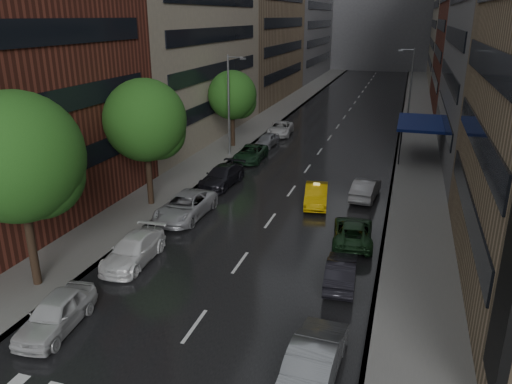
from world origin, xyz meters
TOP-DOWN VIEW (x-y plane):
  - road at (0.00, 50.00)m, footprint 14.00×140.00m
  - sidewalk_left at (-9.00, 50.00)m, footprint 4.00×140.00m
  - sidewalk_right at (9.00, 50.00)m, footprint 4.00×140.00m
  - tree_near at (-8.60, 4.87)m, footprint 5.91×5.91m
  - tree_mid at (-8.60, 16.29)m, footprint 5.43×5.43m
  - tree_far at (-8.60, 33.24)m, footprint 4.71×4.71m
  - taxi at (2.26, 19.71)m, footprint 2.11×4.49m
  - parked_cars_left at (-5.40, 21.56)m, footprint 2.80×42.49m
  - parked_cars_right at (5.40, 11.88)m, footprint 2.67×24.11m
  - street_lamp_left at (-7.72, 30.00)m, footprint 1.74×0.22m
  - street_lamp_right at (7.72, 45.00)m, footprint 1.74×0.22m
  - awning at (8.98, 35.00)m, footprint 4.00×8.00m

SIDE VIEW (x-z plane):
  - road at x=0.00m, z-range 0.00..0.01m
  - sidewalk_left at x=-9.00m, z-range 0.00..0.15m
  - sidewalk_right at x=9.00m, z-range 0.00..0.15m
  - parked_cars_right at x=5.40m, z-range -0.07..1.49m
  - taxi at x=2.26m, z-range 0.00..1.42m
  - parked_cars_left at x=-5.40m, z-range -0.04..1.49m
  - awning at x=8.98m, z-range 1.57..4.70m
  - street_lamp_left at x=-7.72m, z-range 0.39..9.39m
  - street_lamp_right at x=7.72m, z-range 0.39..9.39m
  - tree_far at x=-8.60m, z-range 1.38..8.89m
  - tree_mid at x=-8.60m, z-range 1.59..10.24m
  - tree_near at x=-8.60m, z-range 1.74..11.17m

